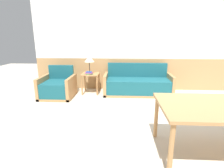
% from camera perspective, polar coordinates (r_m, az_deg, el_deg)
% --- Properties ---
extents(ground_plane, '(16.00, 16.00, 0.00)m').
position_cam_1_polar(ground_plane, '(3.32, 19.70, -14.55)').
color(ground_plane, beige).
extents(wall_back, '(7.20, 0.06, 2.70)m').
position_cam_1_polar(wall_back, '(5.48, 13.18, 12.03)').
color(wall_back, tan).
rests_on(wall_back, ground_plane).
extents(couch, '(1.91, 0.77, 0.86)m').
position_cam_1_polar(couch, '(5.09, 8.34, -0.28)').
color(couch, '#B27F4C').
rests_on(couch, ground_plane).
extents(armchair, '(0.86, 0.86, 0.82)m').
position_cam_1_polar(armchair, '(5.03, -17.27, -1.12)').
color(armchair, '#B27F4C').
rests_on(armchair, ground_plane).
extents(side_table, '(0.49, 0.49, 0.58)m').
position_cam_1_polar(side_table, '(5.12, -7.01, 2.20)').
color(side_table, '#B27F4C').
rests_on(side_table, ground_plane).
extents(table_lamp, '(0.29, 0.29, 0.49)m').
position_cam_1_polar(table_lamp, '(5.12, -7.41, 7.97)').
color(table_lamp, '#262628').
rests_on(table_lamp, side_table).
extents(book_stack, '(0.22, 0.18, 0.07)m').
position_cam_1_polar(book_stack, '(5.01, -7.47, 3.59)').
color(book_stack, '#2D7F3D').
rests_on(book_stack, side_table).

